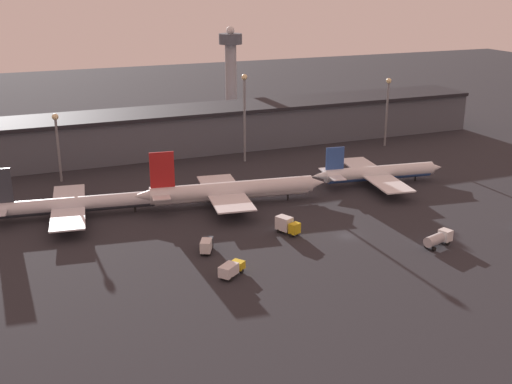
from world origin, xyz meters
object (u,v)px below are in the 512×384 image
Objects in this scene: airplane_2 at (378,173)px; service_vehicle_1 at (207,245)px; airplane_1 at (231,191)px; control_tower at (231,66)px; airplane_0 at (74,205)px; service_vehicle_2 at (287,225)px; service_vehicle_4 at (438,239)px; service_vehicle_3 at (231,269)px.

service_vehicle_1 is (-58.71, -26.70, -1.56)m from airplane_2.
airplane_1 is 101.61m from control_tower.
service_vehicle_1 is at bearing -46.65° from airplane_0.
service_vehicle_2 is 33.03m from service_vehicle_4.
airplane_0 is 82.01m from airplane_2.
service_vehicle_3 is at bearing -75.53° from service_vehicle_2.
airplane_2 is at bearing -39.73° from service_vehicle_1.
service_vehicle_4 is at bearing -26.72° from airplane_0.
control_tower is at bearing 32.22° from service_vehicle_3.
service_vehicle_1 is (23.14, -31.91, -1.44)m from airplane_0.
airplane_1 is 43.91m from airplane_2.
service_vehicle_1 is at bearing -112.38° from airplane_1.
airplane_0 is at bearing 80.42° from service_vehicle_3.
control_tower is at bearing 77.40° from airplane_1.
airplane_2 is at bearing -3.50° from service_vehicle_3.
airplane_0 is 50.76m from service_vehicle_3.
airplane_0 is 7.15× the size of service_vehicle_3.
service_vehicle_1 is 49.72m from service_vehicle_4.
service_vehicle_2 reaches higher than service_vehicle_1.
airplane_1 reaches higher than service_vehicle_2.
airplane_2 reaches higher than service_vehicle_1.
airplane_0 reaches higher than service_vehicle_4.
airplane_1 is at bearing 167.77° from service_vehicle_2.
service_vehicle_1 is 0.98× the size of service_vehicle_2.
service_vehicle_4 is at bearing -44.71° from airplane_1.
control_tower reaches higher than airplane_0.
airplane_0 is at bearing 178.36° from airplane_1.
service_vehicle_3 is (-13.94, -38.65, -2.20)m from airplane_1.
control_tower reaches higher than airplane_2.
control_tower is (48.17, 132.62, 20.13)m from service_vehicle_3.
airplane_2 is 6.39× the size of service_vehicle_2.
service_vehicle_1 is at bearing 144.25° from service_vehicle_4.
airplane_0 is at bearing 128.56° from service_vehicle_4.
airplane_0 is at bearing -176.23° from airplane_2.
service_vehicle_3 is at bearing -138.27° from airplane_2.
service_vehicle_3 is at bearing -102.42° from airplane_1.
airplane_0 reaches higher than service_vehicle_1.
control_tower reaches higher than service_vehicle_1.
airplane_2 is at bearing 8.50° from airplane_1.
airplane_2 is 44.00m from service_vehicle_4.
service_vehicle_1 is at bearing -106.34° from service_vehicle_2.
airplane_0 is at bearing 61.75° from service_vehicle_1.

